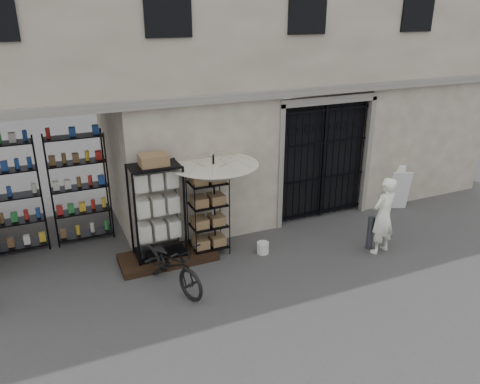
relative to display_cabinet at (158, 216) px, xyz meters
name	(u,v)px	position (x,y,z in m)	size (l,w,h in m)	color
ground	(304,271)	(2.55, -1.61, -1.03)	(80.00, 80.00, 0.00)	black
main_building	(226,29)	(2.55, 2.39, 3.47)	(14.00, 4.00, 9.00)	#B5AC95
shop_recess	(48,189)	(-1.95, 1.19, 0.47)	(3.00, 1.70, 3.00)	black
shop_shelving	(46,193)	(-2.00, 1.69, 0.22)	(2.70, 0.50, 2.50)	black
iron_gate	(320,159)	(4.30, 0.67, 0.47)	(2.50, 0.21, 3.00)	black
step_platform	(168,257)	(0.15, -0.06, -0.96)	(2.00, 0.90, 0.15)	black
display_cabinet	(158,216)	(0.00, 0.00, 0.00)	(1.00, 0.65, 2.13)	black
wire_rack	(208,217)	(1.07, -0.08, -0.19)	(0.89, 0.77, 1.72)	black
market_umbrella	(214,168)	(1.22, -0.06, 0.87)	(2.07, 2.09, 2.65)	black
white_bucket	(263,248)	(2.12, -0.59, -0.91)	(0.26, 0.26, 0.25)	beige
bicycle	(172,286)	(-0.07, -1.04, -1.03)	(0.66, 0.99, 1.89)	black
steel_bollard	(370,232)	(4.37, -1.35, -0.65)	(0.14, 0.14, 0.77)	#4A4D54
shopkeeper	(379,251)	(4.47, -1.57, -1.03)	(0.63, 1.72, 0.41)	white
easel_sign	(397,188)	(6.45, 0.18, -0.47)	(0.71, 0.75, 1.08)	silver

